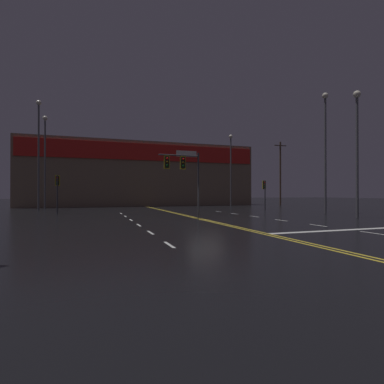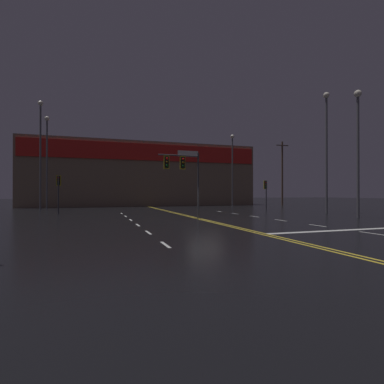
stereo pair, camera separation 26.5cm
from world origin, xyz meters
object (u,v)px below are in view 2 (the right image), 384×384
(traffic_signal_corner_northwest, at_px, (59,185))
(streetlight_far_right, at_px, (326,138))
(streetlight_far_left, at_px, (47,151))
(traffic_signal_median, at_px, (182,169))
(streetlight_median_approach, at_px, (358,137))
(streetlight_near_left, at_px, (40,143))
(streetlight_near_right, at_px, (232,161))
(traffic_signal_corner_northeast, at_px, (266,188))

(traffic_signal_corner_northwest, relative_size, streetlight_far_right, 0.31)
(streetlight_far_left, bearing_deg, traffic_signal_median, -58.24)
(traffic_signal_median, distance_m, streetlight_far_left, 22.62)
(traffic_signal_corner_northwest, xyz_separation_m, streetlight_median_approach, (22.50, -12.59, 3.63))
(streetlight_near_left, distance_m, streetlight_far_left, 3.28)
(traffic_signal_median, height_order, streetlight_median_approach, streetlight_median_approach)
(streetlight_near_left, height_order, streetlight_far_left, streetlight_near_left)
(traffic_signal_corner_northwest, bearing_deg, streetlight_near_right, 23.56)
(traffic_signal_corner_northwest, height_order, streetlight_near_right, streetlight_near_right)
(traffic_signal_corner_northwest, height_order, streetlight_far_left, streetlight_far_left)
(traffic_signal_corner_northeast, distance_m, streetlight_far_right, 8.79)
(traffic_signal_median, distance_m, traffic_signal_corner_northeast, 15.17)
(streetlight_median_approach, bearing_deg, streetlight_near_right, 89.32)
(traffic_signal_corner_northeast, xyz_separation_m, streetlight_median_approach, (0.55, -12.15, 3.79))
(traffic_signal_corner_northwest, height_order, streetlight_far_right, streetlight_far_right)
(traffic_signal_corner_northeast, xyz_separation_m, streetlight_far_left, (-24.30, 10.55, 4.62))
(traffic_signal_corner_northwest, xyz_separation_m, streetlight_near_left, (-2.59, 6.89, 4.97))
(traffic_signal_median, relative_size, streetlight_near_left, 0.40)
(streetlight_near_right, xyz_separation_m, streetlight_far_left, (-25.12, 0.19, 0.40))
(traffic_signal_median, bearing_deg, streetlight_near_right, 54.68)
(streetlight_far_left, bearing_deg, traffic_signal_corner_northeast, -23.48)
(streetlight_near_right, relative_size, streetlight_far_left, 0.93)
(streetlight_far_left, distance_m, streetlight_far_right, 31.81)
(traffic_signal_median, height_order, traffic_signal_corner_northeast, traffic_signal_median)
(traffic_signal_median, xyz_separation_m, traffic_signal_corner_northeast, (12.53, 8.47, -1.28))
(traffic_signal_median, bearing_deg, streetlight_median_approach, -15.72)
(streetlight_near_right, distance_m, streetlight_far_right, 17.57)
(traffic_signal_corner_northwest, xyz_separation_m, streetlight_far_right, (24.07, -7.59, 4.50))
(traffic_signal_median, height_order, streetlight_far_left, streetlight_far_left)
(streetlight_near_left, bearing_deg, streetlight_far_right, -28.51)
(traffic_signal_corner_northeast, bearing_deg, streetlight_near_right, 85.49)
(traffic_signal_corner_northwest, bearing_deg, traffic_signal_corner_northeast, -1.14)
(streetlight_median_approach, distance_m, streetlight_far_left, 33.67)
(streetlight_near_right, bearing_deg, traffic_signal_median, -125.32)
(traffic_signal_corner_northeast, height_order, streetlight_near_left, streetlight_near_left)
(streetlight_median_approach, bearing_deg, streetlight_near_left, 142.18)
(streetlight_near_right, bearing_deg, streetlight_near_left, -173.17)
(streetlight_median_approach, relative_size, streetlight_far_right, 0.86)
(traffic_signal_corner_northwest, distance_m, streetlight_near_left, 8.88)
(traffic_signal_corner_northwest, bearing_deg, traffic_signal_median, -43.40)
(streetlight_near_left, relative_size, streetlight_far_right, 1.08)
(streetlight_near_right, bearing_deg, traffic_signal_corner_northeast, -94.51)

